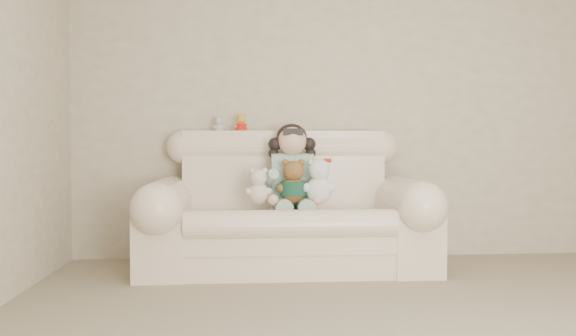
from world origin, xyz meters
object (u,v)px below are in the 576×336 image
(seated_child, at_px, (292,167))
(white_cat, at_px, (319,176))
(brown_teddy, at_px, (293,177))
(cream_teddy, at_px, (259,182))
(sofa, at_px, (287,200))

(seated_child, xyz_separation_m, white_cat, (0.17, -0.22, -0.06))
(brown_teddy, bearing_deg, cream_teddy, 175.53)
(sofa, xyz_separation_m, brown_teddy, (0.04, -0.12, 0.17))
(sofa, height_order, seated_child, seated_child)
(seated_child, height_order, white_cat, seated_child)
(brown_teddy, distance_m, white_cat, 0.18)
(sofa, height_order, brown_teddy, sofa)
(sofa, relative_size, cream_teddy, 7.04)
(sofa, bearing_deg, white_cat, -33.24)
(white_cat, distance_m, cream_teddy, 0.43)
(sofa, bearing_deg, seated_child, 60.87)
(white_cat, relative_size, cream_teddy, 1.29)
(cream_teddy, bearing_deg, seated_child, 61.43)
(brown_teddy, bearing_deg, white_cat, -15.08)
(cream_teddy, bearing_deg, brown_teddy, 24.69)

